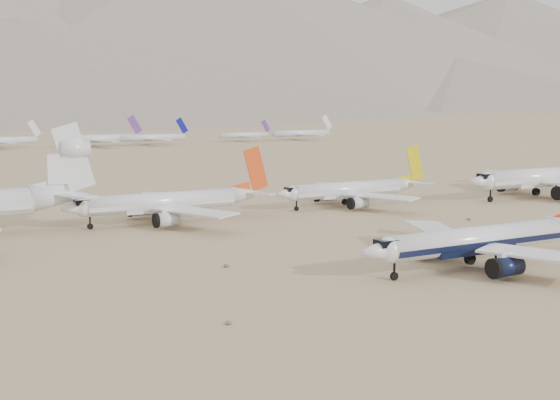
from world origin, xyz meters
The scene contains 7 objects.
ground centered at (0.00, 0.00, 0.00)m, with size 7000.00×7000.00×0.00m, color #8F7153.
main_airliner centered at (6.92, -6.45, 4.61)m, with size 47.57×46.46×16.79m.
row2_navy_widebody centered at (85.66, 50.81, 5.43)m, with size 54.65×53.44×19.44m.
row2_gold_tail centered at (28.03, 62.22, 4.21)m, with size 42.30×41.36×15.06m.
row2_orange_tail centered at (-21.79, 61.12, 4.58)m, with size 45.79×44.79×16.33m.
foothills centered at (526.68, 1100.00, 67.15)m, with size 4637.50×1395.00×155.00m.
desert_scrub centered at (-26.91, -24.06, 0.28)m, with size 219.83×121.67×0.63m.
Camera 1 is at (-84.42, -99.30, 28.28)m, focal length 50.00 mm.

